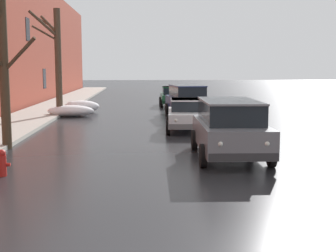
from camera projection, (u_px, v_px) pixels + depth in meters
left_sidewalk_slab at (19, 123)px, 23.13m from camera, size 3.00×80.00×0.15m
snow_bank_near_corner_left at (71, 111)px, 26.77m from camera, size 2.66×1.24×0.66m
snow_bank_along_left_kerb at (218, 104)px, 32.13m from camera, size 2.83×1.29×0.57m
snow_bank_mid_block_left at (80, 107)px, 29.18m from camera, size 2.19×1.31×0.76m
bare_tree_second_along_sidewalk at (2, 58)px, 15.73m from camera, size 3.38×2.27×5.98m
bare_tree_mid_block at (57, 58)px, 26.32m from camera, size 1.87×3.15×6.15m
suv_grey_approaching_near_lane at (229, 126)px, 14.51m from camera, size 2.24×4.79×1.82m
sedan_white_parked_kerbside_close at (188, 114)px, 20.88m from camera, size 2.15×4.14×1.42m
suv_darkblue_parked_kerbside_mid at (187, 100)px, 26.67m from camera, size 2.41×4.73×1.82m
sedan_green_parked_far_down_block at (173, 96)px, 34.10m from camera, size 2.01×4.21×1.42m
fire_hydrant at (2, 163)px, 12.05m from camera, size 0.42×0.22×0.71m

